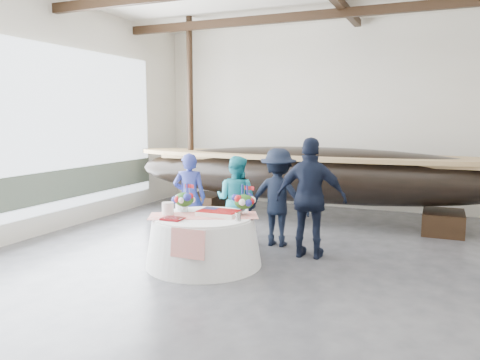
% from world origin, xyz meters
% --- Properties ---
extents(floor, '(10.00, 12.00, 0.01)m').
position_xyz_m(floor, '(0.00, 0.00, 0.00)').
color(floor, '#3D3D42').
rests_on(floor, ground).
extents(wall_back, '(10.00, 0.02, 4.50)m').
position_xyz_m(wall_back, '(0.00, 6.00, 2.25)').
color(wall_back, silver).
rests_on(wall_back, ground).
extents(open_bay, '(0.03, 7.00, 3.20)m').
position_xyz_m(open_bay, '(-4.95, 1.00, 1.83)').
color(open_bay, silver).
rests_on(open_bay, ground).
extents(longboat_display, '(8.56, 1.71, 1.61)m').
position_xyz_m(longboat_display, '(-0.53, 4.15, 1.02)').
color(longboat_display, black).
rests_on(longboat_display, ground).
extents(banquet_table, '(1.76, 1.76, 0.76)m').
position_xyz_m(banquet_table, '(-1.33, 0.62, 0.38)').
color(banquet_table, white).
rests_on(banquet_table, ground).
extents(tabletop_items, '(1.70, 1.21, 0.40)m').
position_xyz_m(tabletop_items, '(-1.32, 0.79, 0.91)').
color(tabletop_items, red).
rests_on(tabletop_items, banquet_table).
extents(guest_woman_blue, '(0.68, 0.56, 1.60)m').
position_xyz_m(guest_woman_blue, '(-2.19, 1.73, 0.80)').
color(guest_woman_blue, navy).
rests_on(guest_woman_blue, ground).
extents(guest_woman_teal, '(0.77, 0.60, 1.56)m').
position_xyz_m(guest_woman_teal, '(-1.38, 1.97, 0.78)').
color(guest_woman_teal, teal).
rests_on(guest_woman_teal, ground).
extents(guest_man_left, '(1.13, 0.68, 1.70)m').
position_xyz_m(guest_man_left, '(-0.64, 2.10, 0.85)').
color(guest_man_left, black).
rests_on(guest_man_left, ground).
extents(guest_man_right, '(1.15, 0.52, 1.92)m').
position_xyz_m(guest_man_right, '(0.06, 1.63, 0.96)').
color(guest_man_right, black).
rests_on(guest_man_right, ground).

